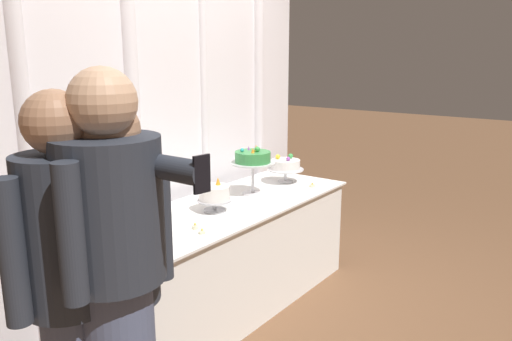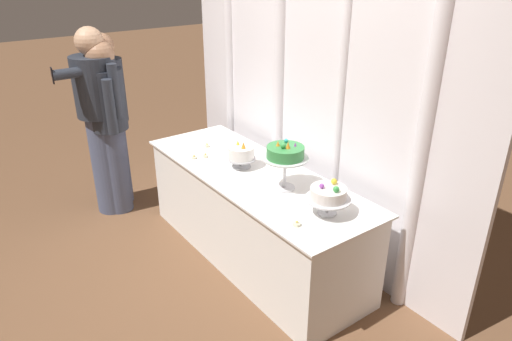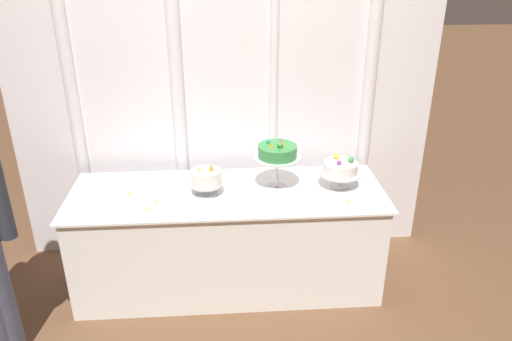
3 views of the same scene
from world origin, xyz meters
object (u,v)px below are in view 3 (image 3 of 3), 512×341
(cake_display_leftmost, at_px, (206,179))
(tealight_near_left, at_px, (149,210))
(cake_display_center, at_px, (277,154))
(tealight_near_right, at_px, (156,203))
(tealight_far_right, at_px, (347,203))
(cake_table, at_px, (229,239))
(tealight_far_left, at_px, (129,195))
(cake_display_rightmost, at_px, (340,169))

(cake_display_leftmost, relative_size, tealight_near_left, 5.12)
(cake_display_center, distance_m, tealight_near_right, 0.84)
(tealight_far_right, bearing_deg, cake_table, 163.55)
(cake_display_leftmost, height_order, tealight_far_right, cake_display_leftmost)
(tealight_far_left, bearing_deg, tealight_near_left, -54.24)
(cake_display_center, distance_m, tealight_far_left, 1.00)
(cake_display_leftmost, relative_size, cake_display_rightmost, 0.78)
(cake_display_center, xyz_separation_m, tealight_far_left, (-0.97, -0.05, -0.24))
(cake_table, distance_m, tealight_near_right, 0.61)
(cake_display_center, height_order, cake_display_rightmost, cake_display_center)
(cake_display_rightmost, xyz_separation_m, tealight_far_left, (-1.39, -0.04, -0.12))
(tealight_far_left, height_order, tealight_near_right, tealight_near_right)
(tealight_near_right, bearing_deg, cake_display_leftmost, 21.92)
(tealight_near_right, bearing_deg, tealight_far_right, -3.69)
(cake_display_rightmost, distance_m, tealight_near_right, 1.23)
(tealight_far_left, distance_m, tealight_near_right, 0.22)
(cake_table, height_order, cake_display_rightmost, cake_display_rightmost)
(cake_display_rightmost, bearing_deg, tealight_far_right, -90.89)
(cake_display_rightmost, xyz_separation_m, tealight_near_right, (-1.21, -0.17, -0.12))
(cake_display_rightmost, bearing_deg, tealight_near_left, -168.55)
(cake_table, bearing_deg, tealight_far_left, -178.02)
(cake_display_leftmost, relative_size, tealight_far_left, 5.54)
(tealight_far_left, xyz_separation_m, tealight_near_left, (0.15, -0.21, -0.00))
(tealight_near_left, distance_m, tealight_far_right, 1.24)
(cake_display_center, xyz_separation_m, cake_display_rightmost, (0.42, -0.00, -0.12))
(tealight_near_right, bearing_deg, tealight_far_left, 145.98)
(cake_display_leftmost, xyz_separation_m, tealight_near_left, (-0.35, -0.21, -0.10))
(tealight_near_left, bearing_deg, tealight_near_right, 68.76)
(cake_display_rightmost, height_order, tealight_near_right, cake_display_rightmost)
(tealight_near_left, height_order, tealight_near_right, tealight_near_right)
(cake_display_leftmost, height_order, tealight_near_right, cake_display_leftmost)
(tealight_near_right, height_order, tealight_far_right, tealight_near_right)
(cake_display_rightmost, height_order, tealight_near_left, cake_display_rightmost)
(cake_table, xyz_separation_m, tealight_far_left, (-0.63, -0.02, 0.38))
(cake_display_center, height_order, tealight_near_left, cake_display_center)
(cake_display_leftmost, bearing_deg, cake_display_center, 5.06)
(cake_display_rightmost, bearing_deg, tealight_near_right, -172.12)
(cake_display_rightmost, xyz_separation_m, tealight_near_left, (-1.24, -0.25, -0.12))
(cake_display_rightmost, relative_size, tealight_far_left, 7.13)
(cake_display_leftmost, bearing_deg, tealight_near_right, -158.08)
(cake_display_center, bearing_deg, tealight_far_left, -177.22)
(cake_table, relative_size, tealight_far_right, 41.60)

